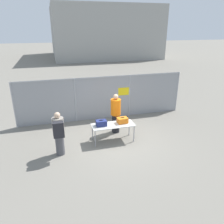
{
  "coord_description": "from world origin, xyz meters",
  "views": [
    {
      "loc": [
        -2.37,
        -7.72,
        4.48
      ],
      "look_at": [
        -0.05,
        0.63,
        1.05
      ],
      "focal_mm": 35.0,
      "sensor_mm": 36.0,
      "label": 1
    }
  ],
  "objects_px": {
    "traveler_hooded": "(59,133)",
    "security_worker_near": "(116,113)",
    "suitcase_navy": "(101,123)",
    "utility_trailer": "(106,95)",
    "inspection_table": "(113,126)",
    "suitcase_orange": "(122,120)"
  },
  "relations": [
    {
      "from": "suitcase_orange",
      "to": "utility_trailer",
      "type": "xyz_separation_m",
      "value": [
        0.57,
        5.0,
        -0.42
      ]
    },
    {
      "from": "inspection_table",
      "to": "security_worker_near",
      "type": "height_order",
      "value": "security_worker_near"
    },
    {
      "from": "suitcase_orange",
      "to": "security_worker_near",
      "type": "height_order",
      "value": "security_worker_near"
    },
    {
      "from": "suitcase_navy",
      "to": "suitcase_orange",
      "type": "height_order",
      "value": "suitcase_navy"
    },
    {
      "from": "inspection_table",
      "to": "utility_trailer",
      "type": "xyz_separation_m",
      "value": [
        0.99,
        5.07,
        -0.24
      ]
    },
    {
      "from": "security_worker_near",
      "to": "utility_trailer",
      "type": "bearing_deg",
      "value": -115.77
    },
    {
      "from": "suitcase_navy",
      "to": "utility_trailer",
      "type": "height_order",
      "value": "suitcase_navy"
    },
    {
      "from": "inspection_table",
      "to": "utility_trailer",
      "type": "relative_size",
      "value": 0.5
    },
    {
      "from": "suitcase_navy",
      "to": "security_worker_near",
      "type": "bearing_deg",
      "value": 41.96
    },
    {
      "from": "traveler_hooded",
      "to": "security_worker_near",
      "type": "xyz_separation_m",
      "value": [
        2.5,
        1.27,
        -0.01
      ]
    },
    {
      "from": "suitcase_navy",
      "to": "utility_trailer",
      "type": "xyz_separation_m",
      "value": [
        1.48,
        5.04,
        -0.42
      ]
    },
    {
      "from": "traveler_hooded",
      "to": "inspection_table",
      "type": "bearing_deg",
      "value": 26.69
    },
    {
      "from": "traveler_hooded",
      "to": "security_worker_near",
      "type": "distance_m",
      "value": 2.81
    },
    {
      "from": "suitcase_navy",
      "to": "security_worker_near",
      "type": "height_order",
      "value": "security_worker_near"
    },
    {
      "from": "traveler_hooded",
      "to": "security_worker_near",
      "type": "height_order",
      "value": "security_worker_near"
    },
    {
      "from": "security_worker_near",
      "to": "suitcase_navy",
      "type": "bearing_deg",
      "value": 24.89
    },
    {
      "from": "suitcase_orange",
      "to": "security_worker_near",
      "type": "relative_size",
      "value": 0.25
    },
    {
      "from": "utility_trailer",
      "to": "suitcase_navy",
      "type": "bearing_deg",
      "value": -106.31
    },
    {
      "from": "inspection_table",
      "to": "suitcase_navy",
      "type": "height_order",
      "value": "suitcase_navy"
    },
    {
      "from": "inspection_table",
      "to": "traveler_hooded",
      "type": "height_order",
      "value": "traveler_hooded"
    },
    {
      "from": "suitcase_navy",
      "to": "inspection_table",
      "type": "bearing_deg",
      "value": -3.23
    },
    {
      "from": "suitcase_orange",
      "to": "traveler_hooded",
      "type": "bearing_deg",
      "value": -167.4
    }
  ]
}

